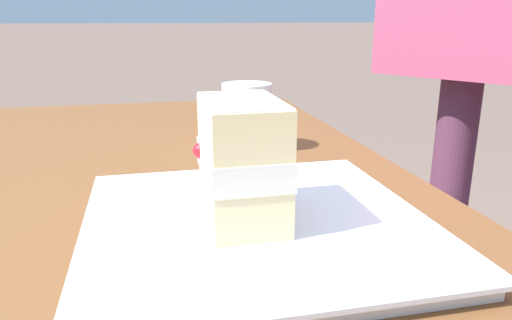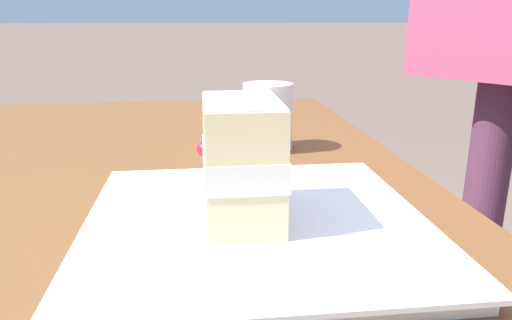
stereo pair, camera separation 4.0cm
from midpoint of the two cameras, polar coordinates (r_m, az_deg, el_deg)
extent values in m
cylinder|color=brown|center=(1.20, -0.24, -11.61)|extent=(0.07, 0.07, 0.69)
cube|color=white|center=(0.42, -2.74, -8.05)|extent=(0.28, 0.28, 0.01)
cube|color=white|center=(0.42, -2.76, -7.06)|extent=(0.29, 0.29, 0.00)
cube|color=beige|center=(0.41, -4.41, -4.52)|extent=(0.10, 0.06, 0.04)
cube|color=white|center=(0.40, -4.51, -0.32)|extent=(0.10, 0.06, 0.02)
sphere|color=#B21923|center=(0.37, 0.64, -0.98)|extent=(0.01, 0.01, 0.01)
sphere|color=#B21923|center=(0.41, -0.38, -0.10)|extent=(0.01, 0.01, 0.01)
sphere|color=#B21923|center=(0.43, -9.21, 1.06)|extent=(0.01, 0.01, 0.01)
sphere|color=#B21923|center=(0.37, 0.66, -0.79)|extent=(0.01, 0.01, 0.01)
cube|color=beige|center=(0.39, -4.62, 4.08)|extent=(0.10, 0.06, 0.04)
cube|color=white|center=(0.39, -4.69, 7.01)|extent=(0.10, 0.06, 0.00)
cylinder|color=white|center=(0.68, -2.78, 5.10)|extent=(0.07, 0.07, 0.09)
cylinder|color=black|center=(0.68, -2.83, 8.54)|extent=(0.06, 0.06, 0.00)
cylinder|color=#5D3049|center=(1.08, 19.90, -12.56)|extent=(0.07, 0.07, 0.81)
camera|label=1|loc=(0.02, -92.86, -0.85)|focal=33.71mm
camera|label=2|loc=(0.02, 87.14, 0.85)|focal=33.71mm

